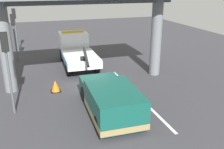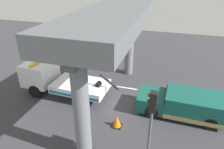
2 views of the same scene
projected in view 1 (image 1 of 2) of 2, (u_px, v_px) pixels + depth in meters
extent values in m
cube|color=#38383D|center=(89.00, 83.00, 17.03)|extent=(60.00, 40.00, 0.10)
cube|color=silver|center=(162.00, 120.00, 12.31)|extent=(2.60, 0.16, 0.01)
cube|color=silver|center=(120.00, 78.00, 17.66)|extent=(2.60, 0.16, 0.01)
cube|color=silver|center=(97.00, 56.00, 23.01)|extent=(2.60, 0.16, 0.01)
cube|color=white|center=(81.00, 59.00, 18.89)|extent=(3.90, 2.50, 0.55)
cube|color=white|center=(73.00, 42.00, 21.69)|extent=(2.11, 2.36, 1.65)
cube|color=black|center=(72.00, 36.00, 22.12)|extent=(0.12, 2.21, 0.66)
cube|color=#196B9E|center=(64.00, 61.00, 18.59)|extent=(3.65, 0.12, 0.20)
cylinder|color=black|center=(86.00, 57.00, 16.66)|extent=(1.42, 0.22, 1.07)
cylinder|color=black|center=(84.00, 59.00, 17.50)|extent=(0.37, 0.46, 0.36)
cube|color=yellow|center=(73.00, 32.00, 21.38)|extent=(0.29, 1.93, 0.16)
cylinder|color=black|center=(62.00, 55.00, 21.56)|extent=(1.01, 0.35, 1.00)
cylinder|color=black|center=(86.00, 53.00, 22.13)|extent=(1.01, 0.35, 1.00)
cylinder|color=black|center=(68.00, 69.00, 18.06)|extent=(1.01, 0.35, 1.00)
cylinder|color=black|center=(97.00, 66.00, 18.62)|extent=(1.01, 0.35, 1.00)
cube|color=#145147|center=(114.00, 103.00, 12.04)|extent=(3.51, 2.29, 1.35)
cube|color=#145147|center=(100.00, 86.00, 14.44)|extent=(1.78, 2.16, 0.95)
cube|color=black|center=(104.00, 84.00, 13.51)|extent=(0.11, 1.94, 0.59)
cube|color=#9E8451|center=(114.00, 112.00, 12.21)|extent=(3.53, 2.31, 0.28)
cylinder|color=black|center=(84.00, 94.00, 14.14)|extent=(0.85, 0.30, 0.84)
cylinder|color=black|center=(117.00, 90.00, 14.66)|extent=(0.85, 0.30, 0.84)
cylinder|color=black|center=(99.00, 125.00, 11.09)|extent=(0.85, 0.30, 0.84)
cylinder|color=black|center=(140.00, 118.00, 11.61)|extent=(0.85, 0.30, 0.84)
cylinder|color=slate|center=(6.00, 48.00, 14.70)|extent=(0.75, 0.75, 5.40)
cylinder|color=slate|center=(156.00, 37.00, 17.57)|extent=(0.75, 0.75, 5.40)
cube|color=#4A4E52|center=(86.00, 1.00, 15.27)|extent=(0.50, 11.33, 0.36)
cylinder|color=#515456|center=(10.00, 83.00, 12.42)|extent=(0.12, 0.12, 3.24)
cube|color=black|center=(4.00, 42.00, 11.71)|extent=(0.28, 0.32, 0.90)
sphere|color=red|center=(4.00, 35.00, 11.75)|extent=(0.18, 0.18, 0.18)
sphere|color=#3A2D06|center=(5.00, 41.00, 11.85)|extent=(0.18, 0.18, 0.18)
sphere|color=black|center=(5.00, 47.00, 11.96)|extent=(0.18, 0.18, 0.18)
cylinder|color=#515456|center=(16.00, 44.00, 20.93)|extent=(0.12, 0.12, 3.02)
cube|color=black|center=(13.00, 20.00, 20.26)|extent=(0.28, 0.32, 0.90)
sphere|color=#360605|center=(12.00, 16.00, 20.30)|extent=(0.18, 0.18, 0.18)
sphere|color=#3A2D06|center=(13.00, 19.00, 20.40)|extent=(0.18, 0.18, 0.18)
sphere|color=green|center=(13.00, 23.00, 20.51)|extent=(0.18, 0.18, 0.18)
cylinder|color=#515456|center=(17.00, 35.00, 24.04)|extent=(0.12, 0.12, 3.13)
cube|color=black|center=(14.00, 14.00, 23.35)|extent=(0.28, 0.32, 0.90)
sphere|color=#360605|center=(13.00, 10.00, 23.39)|extent=(0.18, 0.18, 0.18)
sphere|color=#3A2D06|center=(14.00, 13.00, 23.49)|extent=(0.18, 0.18, 0.18)
sphere|color=green|center=(14.00, 17.00, 23.59)|extent=(0.18, 0.18, 0.18)
cone|color=orange|center=(55.00, 86.00, 15.42)|extent=(0.54, 0.54, 0.71)
cube|color=black|center=(56.00, 91.00, 15.54)|extent=(0.59, 0.59, 0.03)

